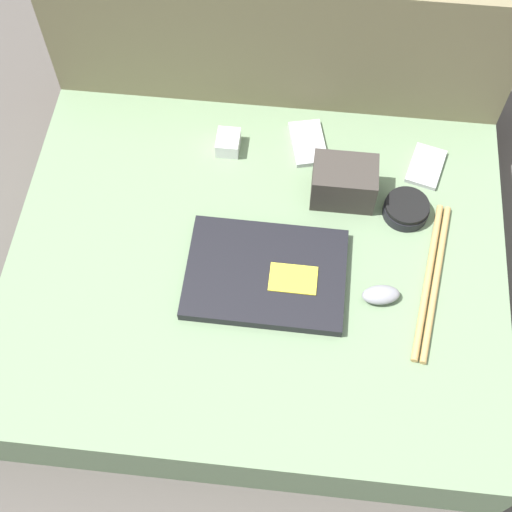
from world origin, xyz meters
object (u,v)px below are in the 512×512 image
(camera_pouch, at_px, (344,182))
(phone_black, at_px, (426,166))
(laptop, at_px, (266,274))
(phone_silver, at_px, (308,143))
(charger_brick, at_px, (228,143))
(speaker_puck, at_px, (406,209))
(computer_mouse, at_px, (381,295))

(camera_pouch, bearing_deg, phone_black, 27.00)
(laptop, distance_m, phone_silver, 0.33)
(camera_pouch, xyz_separation_m, charger_brick, (-0.25, 0.10, -0.03))
(camera_pouch, distance_m, charger_brick, 0.27)
(camera_pouch, bearing_deg, laptop, -123.36)
(speaker_puck, relative_size, charger_brick, 1.57)
(computer_mouse, relative_size, phone_silver, 0.60)
(laptop, xyz_separation_m, phone_silver, (0.06, 0.33, -0.01))
(speaker_puck, bearing_deg, charger_brick, 161.13)
(phone_black, bearing_deg, phone_silver, -172.98)
(phone_silver, bearing_deg, camera_pouch, -71.22)
(laptop, relative_size, computer_mouse, 3.95)
(laptop, height_order, computer_mouse, computer_mouse)
(speaker_puck, bearing_deg, phone_black, 70.32)
(phone_black, bearing_deg, camera_pouch, -138.00)
(computer_mouse, height_order, charger_brick, charger_brick)
(phone_black, bearing_deg, laptop, -121.32)
(phone_silver, xyz_separation_m, phone_black, (0.25, -0.03, -0.00))
(laptop, height_order, phone_black, laptop)
(laptop, distance_m, speaker_puck, 0.32)
(phone_black, bearing_deg, charger_brick, -166.17)
(laptop, bearing_deg, phone_black, 44.24)
(speaker_puck, height_order, phone_silver, speaker_puck)
(laptop, relative_size, charger_brick, 5.22)
(speaker_puck, height_order, phone_black, speaker_puck)
(phone_silver, bearing_deg, laptop, -113.64)
(computer_mouse, distance_m, speaker_puck, 0.20)
(computer_mouse, xyz_separation_m, phone_silver, (-0.16, 0.35, -0.01))
(speaker_puck, distance_m, phone_silver, 0.26)
(speaker_puck, xyz_separation_m, camera_pouch, (-0.13, 0.03, 0.03))
(charger_brick, bearing_deg, camera_pouch, -21.32)
(speaker_puck, bearing_deg, phone_silver, 143.21)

